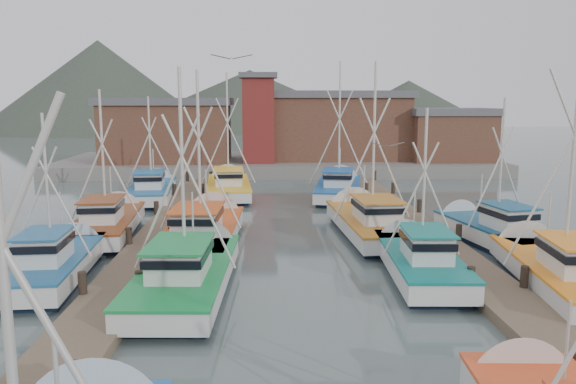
{
  "coord_description": "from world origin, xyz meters",
  "views": [
    {
      "loc": [
        -1.55,
        -21.39,
        7.21
      ],
      "look_at": [
        -0.32,
        6.6,
        2.6
      ],
      "focal_mm": 35.0,
      "sensor_mm": 36.0,
      "label": 1
    }
  ],
  "objects_px": {
    "boat_4": "(189,271)",
    "boat_12": "(228,186)",
    "lookout_tower": "(258,117)",
    "boat_8": "(204,231)"
  },
  "relations": [
    {
      "from": "boat_8",
      "to": "boat_12",
      "type": "xyz_separation_m",
      "value": [
        0.34,
        14.84,
        0.0
      ]
    },
    {
      "from": "boat_12",
      "to": "boat_4",
      "type": "bearing_deg",
      "value": -94.62
    },
    {
      "from": "boat_4",
      "to": "boat_8",
      "type": "relative_size",
      "value": 0.95
    },
    {
      "from": "lookout_tower",
      "to": "boat_8",
      "type": "distance_m",
      "value": 27.34
    },
    {
      "from": "boat_4",
      "to": "boat_8",
      "type": "distance_m",
      "value": 6.64
    },
    {
      "from": "lookout_tower",
      "to": "boat_12",
      "type": "relative_size",
      "value": 0.84
    },
    {
      "from": "lookout_tower",
      "to": "boat_12",
      "type": "distance_m",
      "value": 13.09
    },
    {
      "from": "lookout_tower",
      "to": "boat_4",
      "type": "distance_m",
      "value": 33.86
    },
    {
      "from": "lookout_tower",
      "to": "boat_4",
      "type": "bearing_deg",
      "value": -94.18
    },
    {
      "from": "boat_4",
      "to": "boat_12",
      "type": "xyz_separation_m",
      "value": [
        0.21,
        21.47,
        0.0
      ]
    }
  ]
}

